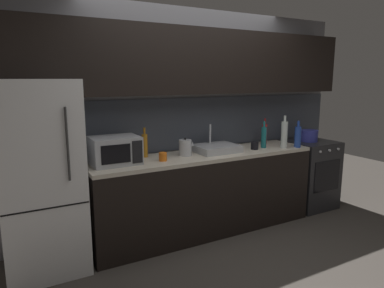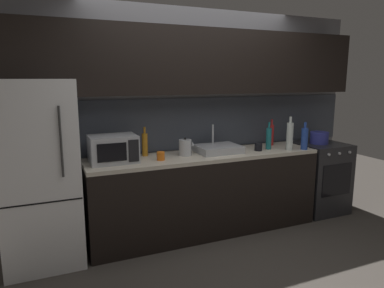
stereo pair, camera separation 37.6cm
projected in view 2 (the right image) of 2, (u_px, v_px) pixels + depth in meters
ground_plane at (247, 269)px, 3.21m from camera, size 10.00×10.00×0.00m
back_wall at (195, 94)px, 4.00m from camera, size 4.35×0.44×2.50m
counter_run at (205, 193)px, 3.94m from camera, size 2.61×0.60×0.90m
refrigerator at (40, 174)px, 3.21m from camera, size 0.68×0.69×1.72m
oven_range at (319, 177)px, 4.57m from camera, size 0.60×0.62×0.90m
microwave at (113, 149)px, 3.46m from camera, size 0.46×0.35×0.27m
sink_basin at (218, 149)px, 3.94m from camera, size 0.48×0.38×0.30m
kettle at (185, 147)px, 3.77m from camera, size 0.17×0.14×0.20m
wine_bottle_teal at (269, 138)px, 4.10m from camera, size 0.06×0.06×0.32m
wine_bottle_red at (271, 135)px, 4.34m from camera, size 0.06×0.06×0.33m
wine_bottle_blue at (304, 138)px, 4.08m from camera, size 0.08×0.08×0.32m
wine_bottle_amber at (145, 144)px, 3.74m from camera, size 0.06×0.06×0.31m
wine_bottle_clear at (290, 136)px, 4.04m from camera, size 0.08×0.08×0.39m
mug_dark at (258, 147)px, 4.02m from camera, size 0.09×0.09×0.09m
mug_orange at (161, 156)px, 3.56m from camera, size 0.08×0.08×0.09m
cooking_pot at (319, 138)px, 4.46m from camera, size 0.23×0.23×0.15m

